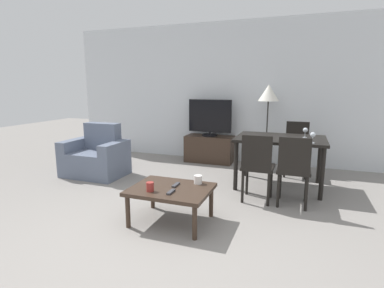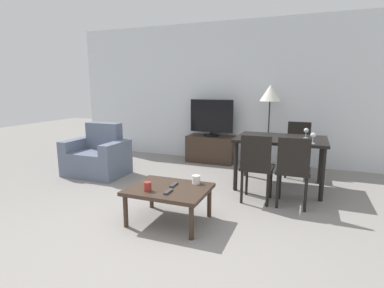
# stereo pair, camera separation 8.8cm
# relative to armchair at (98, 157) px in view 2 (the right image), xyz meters

# --- Properties ---
(ground_plane) EXTENTS (18.00, 18.00, 0.00)m
(ground_plane) POSITION_rel_armchair_xyz_m (1.91, -1.82, -0.30)
(ground_plane) COLOR gray
(wall_back) EXTENTS (6.93, 0.06, 2.70)m
(wall_back) POSITION_rel_armchair_xyz_m (1.91, 1.81, 1.05)
(wall_back) COLOR silver
(wall_back) RESTS_ON ground_plane
(armchair) EXTENTS (0.99, 0.69, 0.86)m
(armchair) POSITION_rel_armchair_xyz_m (0.00, 0.00, 0.00)
(armchair) COLOR slate
(armchair) RESTS_ON ground_plane
(tv_stand) EXTENTS (0.93, 0.44, 0.52)m
(tv_stand) POSITION_rel_armchair_xyz_m (1.54, 1.52, -0.04)
(tv_stand) COLOR #38281E
(tv_stand) RESTS_ON ground_plane
(tv) EXTENTS (0.85, 0.30, 0.71)m
(tv) POSITION_rel_armchair_xyz_m (1.54, 1.51, 0.57)
(tv) COLOR black
(tv) RESTS_ON tv_stand
(coffee_table) EXTENTS (0.86, 0.67, 0.40)m
(coffee_table) POSITION_rel_armchair_xyz_m (1.92, -1.21, 0.05)
(coffee_table) COLOR #38281E
(coffee_table) RESTS_ON ground_plane
(dining_table) EXTENTS (1.26, 0.88, 0.75)m
(dining_table) POSITION_rel_armchair_xyz_m (2.94, 0.44, 0.35)
(dining_table) COLOR black
(dining_table) RESTS_ON ground_plane
(dining_chair_near) EXTENTS (0.40, 0.40, 0.89)m
(dining_chair_near) POSITION_rel_armchair_xyz_m (2.72, -0.30, 0.20)
(dining_chair_near) COLOR black
(dining_chair_near) RESTS_ON ground_plane
(dining_chair_far) EXTENTS (0.40, 0.40, 0.89)m
(dining_chair_far) POSITION_rel_armchair_xyz_m (3.16, 1.18, 0.20)
(dining_chair_far) COLOR black
(dining_chair_far) RESTS_ON ground_plane
(dining_chair_near_right) EXTENTS (0.40, 0.40, 0.89)m
(dining_chair_near_right) POSITION_rel_armchair_xyz_m (3.16, -0.30, 0.20)
(dining_chair_near_right) COLOR black
(dining_chair_near_right) RESTS_ON ground_plane
(floor_lamp) EXTENTS (0.37, 0.37, 1.51)m
(floor_lamp) POSITION_rel_armchair_xyz_m (2.63, 1.48, 1.01)
(floor_lamp) COLOR black
(floor_lamp) RESTS_ON ground_plane
(remote_primary) EXTENTS (0.04, 0.15, 0.02)m
(remote_primary) POSITION_rel_armchair_xyz_m (1.95, -1.14, 0.10)
(remote_primary) COLOR #38383D
(remote_primary) RESTS_ON coffee_table
(remote_secondary) EXTENTS (0.04, 0.15, 0.02)m
(remote_secondary) POSITION_rel_armchair_xyz_m (1.99, -1.36, 0.10)
(remote_secondary) COLOR #38383D
(remote_secondary) RESTS_ON coffee_table
(cup_white_near) EXTENTS (0.08, 0.08, 0.10)m
(cup_white_near) POSITION_rel_armchair_xyz_m (1.76, -1.39, 0.14)
(cup_white_near) COLOR maroon
(cup_white_near) RESTS_ON coffee_table
(cup_colored_far) EXTENTS (0.09, 0.09, 0.10)m
(cup_colored_far) POSITION_rel_armchair_xyz_m (2.15, -0.98, 0.14)
(cup_colored_far) COLOR white
(cup_colored_far) RESTS_ON coffee_table
(wine_glass_left) EXTENTS (0.07, 0.07, 0.15)m
(wine_glass_left) POSITION_rel_armchair_xyz_m (3.36, 0.11, 0.54)
(wine_glass_left) COLOR silver
(wine_glass_left) RESTS_ON dining_table
(wine_glass_center) EXTENTS (0.07, 0.07, 0.15)m
(wine_glass_center) POSITION_rel_armchair_xyz_m (3.27, 0.53, 0.54)
(wine_glass_center) COLOR silver
(wine_glass_center) RESTS_ON dining_table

